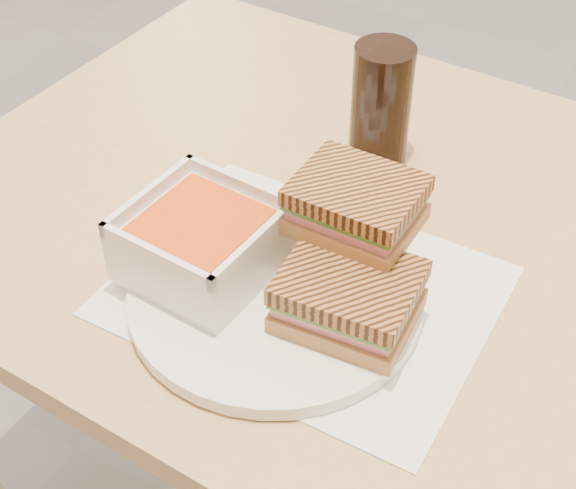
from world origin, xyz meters
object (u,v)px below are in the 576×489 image
at_px(plate, 275,295).
at_px(cola_glass, 381,106).
at_px(panini_lower, 348,296).
at_px(soup_bowl, 202,243).
at_px(main_table, 459,339).

height_order(plate, cola_glass, cola_glass).
bearing_deg(plate, panini_lower, -1.09).
height_order(panini_lower, cola_glass, cola_glass).
bearing_deg(cola_glass, soup_bowl, -105.26).
bearing_deg(plate, soup_bowl, -176.62).
xyz_separation_m(panini_lower, cola_glass, (-0.08, 0.26, 0.03)).
bearing_deg(cola_glass, main_table, -37.48).
distance_m(main_table, soup_bowl, 0.31).
relative_size(panini_lower, cola_glass, 0.85).
relative_size(plate, soup_bowl, 1.93).
xyz_separation_m(soup_bowl, cola_glass, (0.07, 0.26, 0.02)).
bearing_deg(soup_bowl, main_table, 31.95).
distance_m(soup_bowl, cola_glass, 0.27).
relative_size(soup_bowl, panini_lower, 1.20).
xyz_separation_m(main_table, soup_bowl, (-0.23, -0.14, 0.16)).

